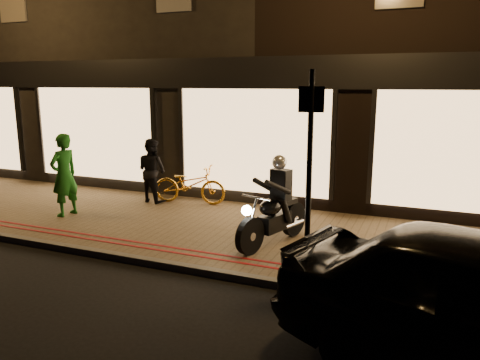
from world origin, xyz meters
name	(u,v)px	position (x,y,z in m)	size (l,w,h in m)	color
ground	(165,270)	(0.00, 0.00, 0.00)	(90.00, 90.00, 0.00)	black
sidewalk	(218,230)	(0.00, 2.00, 0.06)	(50.00, 4.00, 0.12)	brown
kerb_stone	(167,265)	(0.00, 0.05, 0.06)	(50.00, 0.14, 0.12)	#59544C
red_kerb_lines	(182,251)	(0.00, 0.55, 0.12)	(50.00, 0.26, 0.01)	maroon
building_row	(311,40)	(0.00, 8.99, 4.25)	(48.00, 10.11, 8.50)	black
motorcycle	(275,210)	(1.33, 1.53, 0.73)	(0.82, 1.89, 1.59)	black
sign_post	(309,166)	(2.24, 0.25, 1.80)	(0.35, 0.10, 3.00)	black
bicycle_gold	(190,184)	(-1.42, 3.46, 0.58)	(0.61, 1.74, 0.92)	gold
person_green	(64,175)	(-3.40, 1.55, 1.01)	(0.65, 0.42, 1.77)	#1B651B
person_dark	(152,170)	(-2.32, 3.27, 0.88)	(0.74, 0.58, 1.53)	black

